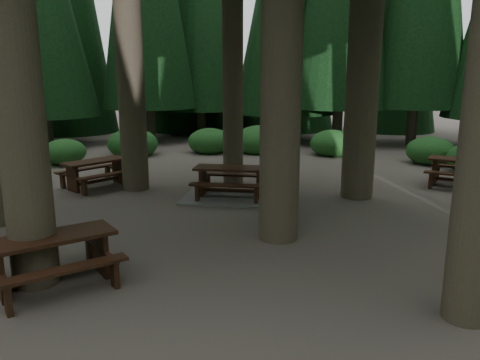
% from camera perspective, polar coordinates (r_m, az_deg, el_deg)
% --- Properties ---
extents(ground, '(80.00, 80.00, 0.00)m').
position_cam_1_polar(ground, '(10.19, 0.01, -7.03)').
color(ground, '#595048').
rests_on(ground, ground).
extents(picnic_table_b, '(2.34, 2.50, 0.86)m').
position_cam_1_polar(picnic_table_b, '(15.17, -17.14, 1.25)').
color(picnic_table_b, black).
rests_on(picnic_table_b, ground).
extents(picnic_table_c, '(2.80, 2.39, 0.88)m').
position_cam_1_polar(picnic_table_c, '(13.37, -1.13, -0.79)').
color(picnic_table_c, gray).
rests_on(picnic_table_c, ground).
extents(picnic_table_d, '(2.43, 2.16, 0.88)m').
position_cam_1_polar(picnic_table_d, '(16.06, 25.57, 1.24)').
color(picnic_table_d, black).
rests_on(picnic_table_d, ground).
extents(picnic_table_e, '(2.54, 2.58, 0.87)m').
position_cam_1_polar(picnic_table_e, '(8.41, -21.92, -8.19)').
color(picnic_table_e, black).
rests_on(picnic_table_e, ground).
extents(shrub_ring, '(23.86, 24.64, 1.49)m').
position_cam_1_polar(shrub_ring, '(10.62, 4.70, -3.97)').
color(shrub_ring, '#1F5B22').
rests_on(shrub_ring, ground).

